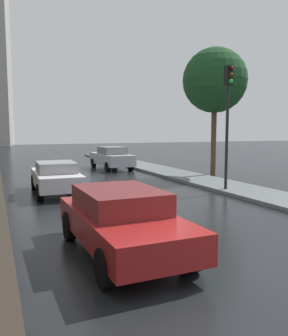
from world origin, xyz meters
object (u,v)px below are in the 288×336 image
Objects in this scene: car_red_mid_road at (122,219)px; traffic_light at (228,106)px; car_silver_far_ahead at (111,158)px; street_tree_near at (215,81)px; car_white_near_kerb at (56,177)px.

car_red_mid_road is 0.85× the size of traffic_light.
car_silver_far_ahead is 8.28m from street_tree_near.
car_silver_far_ahead is 10.59m from traffic_light.
street_tree_near is (2.29, 4.28, 1.63)m from traffic_light.
traffic_light is (1.65, -10.09, 2.76)m from car_silver_far_ahead.
car_white_near_kerb is 0.90× the size of car_silver_far_ahead.
traffic_light reaches higher than car_silver_far_ahead.
car_silver_far_ahead is 0.91× the size of traffic_light.
car_silver_far_ahead is at bearing -120.62° from car_white_near_kerb.
traffic_light is (6.28, 4.99, 2.80)m from car_red_mid_road.
car_red_mid_road is at bearing 92.59° from car_white_near_kerb.
traffic_light is at bearing -118.10° from street_tree_near.
car_silver_far_ahead is (4.63, 15.08, 0.04)m from car_red_mid_road.
car_silver_far_ahead is at bearing -107.93° from car_red_mid_road.
street_tree_near reaches higher than traffic_light.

